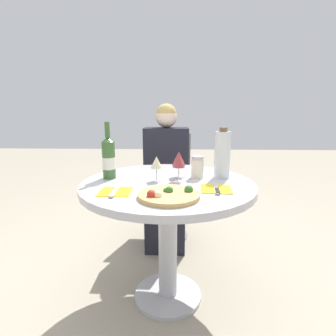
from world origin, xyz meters
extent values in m
plane|color=#9E937F|center=(0.00, 0.00, 0.00)|extent=(12.00, 12.00, 0.00)
cylinder|color=#B2B2B7|center=(0.00, 0.00, 0.01)|extent=(0.40, 0.40, 0.02)
cylinder|color=#B2B2B7|center=(0.00, 0.00, 0.36)|extent=(0.11, 0.11, 0.66)
cylinder|color=#B7B7BC|center=(0.00, 0.00, 0.71)|extent=(0.95, 0.95, 0.04)
cylinder|color=slate|center=(-0.04, 0.79, 0.01)|extent=(0.38, 0.38, 0.01)
cylinder|color=slate|center=(-0.04, 0.79, 0.21)|extent=(0.06, 0.06, 0.41)
cube|color=slate|center=(-0.04, 0.79, 0.43)|extent=(0.42, 0.42, 0.03)
cube|color=slate|center=(-0.04, 0.98, 0.67)|extent=(0.42, 0.02, 0.46)
cube|color=black|center=(-0.04, 0.62, 0.22)|extent=(0.31, 0.34, 0.44)
cube|color=black|center=(-0.04, 0.79, 0.70)|extent=(0.37, 0.22, 0.52)
sphere|color=beige|center=(-0.04, 0.79, 1.05)|extent=(0.18, 0.18, 0.18)
sphere|color=tan|center=(-0.04, 0.79, 1.07)|extent=(0.17, 0.17, 0.17)
cylinder|color=tan|center=(0.01, -0.26, 0.73)|extent=(0.28, 0.28, 0.02)
sphere|color=#336B28|center=(0.00, -0.24, 0.75)|extent=(0.02, 0.02, 0.02)
sphere|color=#336B28|center=(0.11, -0.23, 0.75)|extent=(0.04, 0.04, 0.04)
sphere|color=#336B28|center=(0.02, -0.24, 0.75)|extent=(0.04, 0.04, 0.04)
sphere|color=#B22D1E|center=(-0.06, -0.31, 0.75)|extent=(0.04, 0.04, 0.04)
sphere|color=beige|center=(-0.03, -0.31, 0.75)|extent=(0.04, 0.04, 0.04)
cylinder|color=#38602D|center=(-0.34, 0.07, 0.83)|extent=(0.07, 0.07, 0.21)
cone|color=#38602D|center=(-0.34, 0.07, 0.95)|extent=(0.07, 0.07, 0.03)
cylinder|color=#38602D|center=(-0.34, 0.07, 1.00)|extent=(0.03, 0.03, 0.09)
cylinder|color=silver|center=(-0.34, 0.07, 0.81)|extent=(0.07, 0.07, 0.07)
cylinder|color=silver|center=(0.31, 0.10, 0.86)|extent=(0.09, 0.09, 0.27)
cylinder|color=brown|center=(0.31, 0.10, 1.00)|extent=(0.05, 0.05, 0.02)
cylinder|color=silver|center=(0.17, 0.09, 0.78)|extent=(0.07, 0.07, 0.11)
cylinder|color=#B2B2B7|center=(0.17, 0.09, 0.84)|extent=(0.07, 0.07, 0.02)
cylinder|color=silver|center=(0.06, 0.02, 0.73)|extent=(0.06, 0.06, 0.00)
cylinder|color=silver|center=(0.06, 0.02, 0.76)|extent=(0.01, 0.01, 0.08)
cone|color=#9E383D|center=(0.06, 0.02, 0.84)|extent=(0.07, 0.07, 0.08)
cylinder|color=silver|center=(-0.06, 0.02, 0.73)|extent=(0.06, 0.06, 0.00)
cylinder|color=silver|center=(-0.06, 0.02, 0.76)|extent=(0.01, 0.01, 0.07)
cone|color=beige|center=(-0.06, 0.02, 0.83)|extent=(0.07, 0.07, 0.06)
cylinder|color=silver|center=(0.06, 0.10, 0.73)|extent=(0.06, 0.06, 0.00)
cylinder|color=silver|center=(0.06, 0.10, 0.76)|extent=(0.01, 0.01, 0.07)
cone|color=#9E383D|center=(0.06, 0.10, 0.84)|extent=(0.08, 0.08, 0.08)
cube|color=yellow|center=(-0.25, -0.19, 0.73)|extent=(0.15, 0.15, 0.00)
cube|color=silver|center=(-0.25, -0.19, 0.73)|extent=(0.02, 0.19, 0.00)
cube|color=silver|center=(-0.25, -0.24, 0.73)|extent=(0.02, 0.09, 0.00)
cube|color=yellow|center=(0.25, -0.13, 0.73)|extent=(0.16, 0.16, 0.00)
cube|color=silver|center=(0.25, -0.13, 0.73)|extent=(0.03, 0.19, 0.00)
cube|color=black|center=(0.25, -0.18, 0.73)|extent=(0.03, 0.09, 0.00)
camera|label=1|loc=(0.05, -1.39, 1.11)|focal=28.00mm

